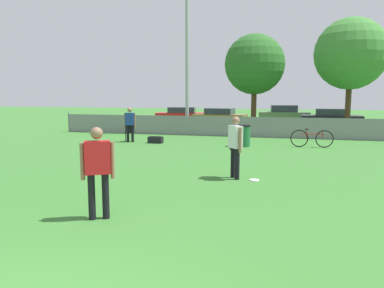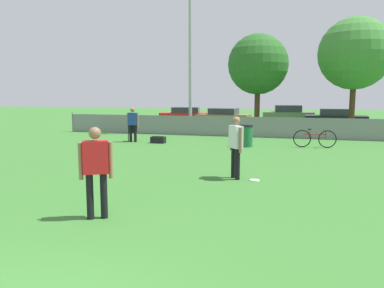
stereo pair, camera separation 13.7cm
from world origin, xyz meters
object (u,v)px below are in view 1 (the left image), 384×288
gear_bag_sideline (156,140)px  parked_car_red (182,115)px  player_receiver_white (235,142)px  light_pole (187,37)px  tree_near_pole (255,65)px  bicycle_sideline (312,138)px  tree_far_right (351,54)px  parked_car_olive (284,115)px  player_defender_red (98,166)px  parked_car_tan (220,117)px  parked_car_dark (331,118)px  spectator_in_blue (130,122)px  frisbee_disc (254,180)px  folding_chair_sideline (130,131)px  trash_bin (244,136)px

gear_bag_sideline → parked_car_red: (-2.65, 12.94, 0.50)m
player_receiver_white → parked_car_red: (-7.52, 19.52, -0.35)m
player_receiver_white → light_pole: bearing=165.7°
tree_near_pole → bicycle_sideline: tree_near_pole is taller
tree_near_pole → tree_far_right: tree_far_right is taller
tree_near_pole → parked_car_olive: bearing=79.7°
player_defender_red → parked_car_tan: player_defender_red is taller
tree_far_right → parked_car_dark: tree_far_right is taller
player_receiver_white → bicycle_sideline: 7.44m
light_pole → spectator_in_blue: 6.78m
frisbee_disc → folding_chair_sideline: 9.70m
bicycle_sideline → trash_bin: 2.96m
player_defender_red → trash_bin: 10.61m
parked_car_olive → tree_far_right: bearing=-69.6°
light_pole → folding_chair_sideline: bearing=-109.3°
spectator_in_blue → bicycle_sideline: bearing=178.9°
player_receiver_white → bicycle_sideline: bearing=125.5°
tree_near_pole → parked_car_dark: bearing=47.2°
folding_chair_sideline → bicycle_sideline: 8.56m
gear_bag_sideline → parked_car_dark: size_ratio=0.17×
gear_bag_sideline → folding_chair_sideline: bearing=172.9°
tree_near_pole → parked_car_dark: (4.88, 5.27, -3.41)m
spectator_in_blue → parked_car_olive: size_ratio=0.41×
light_pole → parked_car_red: 9.99m
tree_far_right → bicycle_sideline: 7.92m
folding_chair_sideline → parked_car_dark: (10.24, 11.33, 0.13)m
frisbee_disc → trash_bin: size_ratio=0.28×
parked_car_red → folding_chair_sideline: bearing=-94.0°
spectator_in_blue → gear_bag_sideline: spectator_in_blue is taller
trash_bin → player_receiver_white: bearing=-84.3°
parked_car_red → parked_car_tan: (3.37, -1.02, -0.03)m
gear_bag_sideline → parked_car_olive: 15.52m
player_defender_red → bicycle_sideline: 11.86m
folding_chair_sideline → gear_bag_sideline: 1.48m
spectator_in_blue → light_pole: bearing=-111.9°
tree_far_right → parked_car_dark: size_ratio=1.62×
frisbee_disc → spectator_in_blue: bearing=135.0°
light_pole → bicycle_sideline: light_pole is taller
player_receiver_white → parked_car_red: 20.92m
light_pole → tree_near_pole: 4.32m
trash_bin → parked_car_tan: bearing=106.2°
frisbee_disc → parked_car_olive: size_ratio=0.07×
trash_bin → parked_car_dark: bearing=68.4°
trash_bin → parked_car_dark: 12.47m
player_defender_red → parked_car_tan: 22.66m
player_receiver_white → trash_bin: size_ratio=1.75×
tree_near_pole → parked_car_tan: bearing=119.5°
folding_chair_sideline → trash_bin: trash_bin is taller
parked_car_tan → parked_car_olive: size_ratio=1.01×
spectator_in_blue → parked_car_olive: bearing=-119.1°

